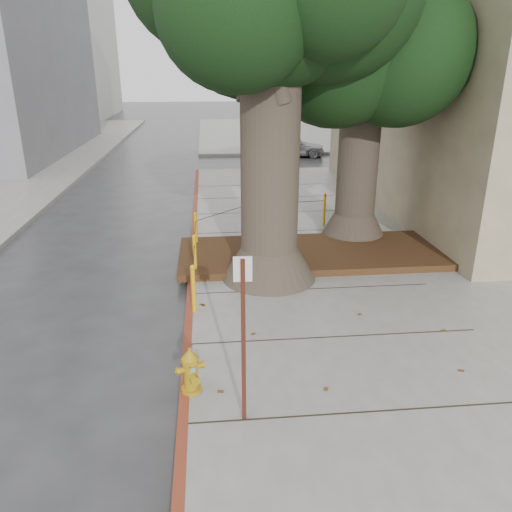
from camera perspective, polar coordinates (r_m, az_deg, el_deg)
The scene contains 14 objects.
ground at distance 8.71m, azimuth 5.67°, elevation -10.20°, with size 140.00×140.00×0.00m, color #28282B.
sidewalk_far at distance 38.34m, azimuth 5.95°, elevation 13.90°, with size 16.00×20.00×0.15m, color slate.
curb_red at distance 10.76m, azimuth -7.44°, elevation -3.56°, with size 0.14×26.00×0.16m, color maroon.
planter_bed at distance 12.24m, azimuth 6.37°, elevation 0.31°, with size 6.40×2.60×0.16m, color black.
building_far_white at distance 54.64m, azimuth -23.92°, elevation 22.15°, with size 12.00×18.00×15.00m, color silver.
building_side_white at distance 37.68m, azimuth 23.50°, elevation 19.06°, with size 10.00×10.00×9.00m, color silver.
building_side_grey at distance 45.88m, azimuth 27.09°, elevation 20.43°, with size 12.00×14.00×12.00m, color slate.
tree_near at distance 10.31m, azimuth 3.67°, elevation 25.80°, with size 4.50×3.80×7.68m.
tree_far at distance 13.34m, azimuth 13.82°, elevation 22.51°, with size 4.50×3.80×7.17m.
bollard_ring at distance 12.31m, azimuth -2.09°, elevation 2.69°, with size 3.79×5.39×0.95m.
fire_hydrant at distance 7.21m, azimuth -7.47°, elevation -12.86°, with size 0.37×0.37×0.69m.
signpost at distance 6.17m, azimuth -1.46°, elevation -8.63°, with size 0.22×0.06×2.26m.
car_silver at distance 27.61m, azimuth 4.12°, elevation 12.48°, with size 1.39×3.45×1.18m, color #ABACB1.
car_red at distance 28.78m, azimuth 13.05°, elevation 12.43°, with size 1.33×3.81×1.26m, color maroon.
Camera 1 is at (-1.58, -7.33, 4.44)m, focal length 35.00 mm.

